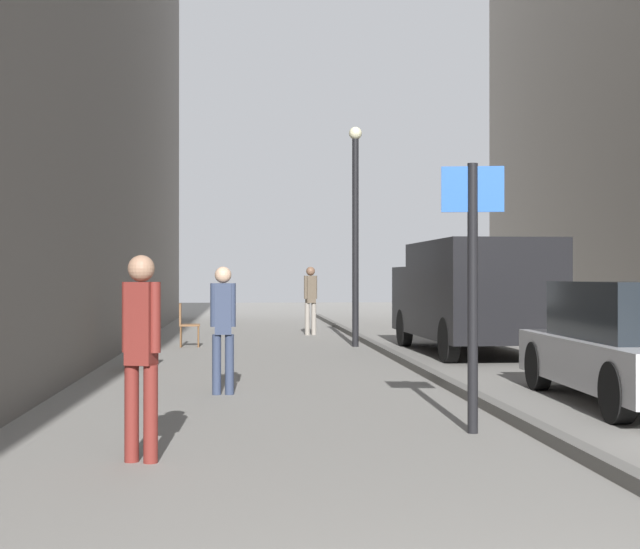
{
  "coord_description": "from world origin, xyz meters",
  "views": [
    {
      "loc": [
        -1.19,
        -2.63,
        1.5
      ],
      "look_at": [
        -0.09,
        10.63,
        1.54
      ],
      "focal_mm": 51.74,
      "sensor_mm": 36.0,
      "label": 1
    }
  ],
  "objects_px": {
    "pedestrian_far_crossing": "(223,321)",
    "cafe_chair_by_doorway": "(186,322)",
    "pedestrian_main_foreground": "(311,296)",
    "lamp_post": "(355,221)",
    "delivery_van": "(471,293)",
    "street_sign_post": "(473,273)",
    "cafe_chair_near_window": "(139,336)",
    "pedestrian_mid_block": "(141,343)"
  },
  "relations": [
    {
      "from": "delivery_van",
      "to": "lamp_post",
      "type": "relative_size",
      "value": 1.18
    },
    {
      "from": "pedestrian_far_crossing",
      "to": "cafe_chair_by_doorway",
      "type": "xyz_separation_m",
      "value": [
        -0.99,
        8.18,
        -0.4
      ]
    },
    {
      "from": "pedestrian_mid_block",
      "to": "street_sign_post",
      "type": "bearing_deg",
      "value": 40.62
    },
    {
      "from": "pedestrian_main_foreground",
      "to": "cafe_chair_by_doorway",
      "type": "relative_size",
      "value": 1.89
    },
    {
      "from": "pedestrian_far_crossing",
      "to": "street_sign_post",
      "type": "distance_m",
      "value": 4.02
    },
    {
      "from": "pedestrian_mid_block",
      "to": "pedestrian_far_crossing",
      "type": "height_order",
      "value": "pedestrian_mid_block"
    },
    {
      "from": "delivery_van",
      "to": "cafe_chair_by_doorway",
      "type": "xyz_separation_m",
      "value": [
        -5.73,
        2.16,
        -0.64
      ]
    },
    {
      "from": "lamp_post",
      "to": "cafe_chair_by_doorway",
      "type": "bearing_deg",
      "value": 176.48
    },
    {
      "from": "pedestrian_main_foreground",
      "to": "lamp_post",
      "type": "xyz_separation_m",
      "value": [
        0.68,
        -4.05,
        1.7
      ]
    },
    {
      "from": "pedestrian_main_foreground",
      "to": "cafe_chair_by_doorway",
      "type": "height_order",
      "value": "pedestrian_main_foreground"
    },
    {
      "from": "street_sign_post",
      "to": "cafe_chair_by_doorway",
      "type": "xyz_separation_m",
      "value": [
        -3.45,
        11.3,
        -1.0
      ]
    },
    {
      "from": "pedestrian_mid_block",
      "to": "delivery_van",
      "type": "relative_size",
      "value": 0.3
    },
    {
      "from": "street_sign_post",
      "to": "cafe_chair_near_window",
      "type": "height_order",
      "value": "street_sign_post"
    },
    {
      "from": "pedestrian_main_foreground",
      "to": "pedestrian_mid_block",
      "type": "distance_m",
      "value": 16.48
    },
    {
      "from": "pedestrian_main_foreground",
      "to": "street_sign_post",
      "type": "height_order",
      "value": "street_sign_post"
    },
    {
      "from": "pedestrian_mid_block",
      "to": "cafe_chair_near_window",
      "type": "distance_m",
      "value": 7.72
    },
    {
      "from": "pedestrian_main_foreground",
      "to": "pedestrian_mid_block",
      "type": "xyz_separation_m",
      "value": [
        -2.56,
        -16.28,
        -0.05
      ]
    },
    {
      "from": "pedestrian_main_foreground",
      "to": "pedestrian_far_crossing",
      "type": "height_order",
      "value": "pedestrian_main_foreground"
    },
    {
      "from": "pedestrian_far_crossing",
      "to": "lamp_post",
      "type": "distance_m",
      "value": 8.57
    },
    {
      "from": "lamp_post",
      "to": "cafe_chair_near_window",
      "type": "height_order",
      "value": "lamp_post"
    },
    {
      "from": "pedestrian_mid_block",
      "to": "delivery_van",
      "type": "bearing_deg",
      "value": 82.54
    },
    {
      "from": "street_sign_post",
      "to": "cafe_chair_by_doorway",
      "type": "bearing_deg",
      "value": -63.44
    },
    {
      "from": "cafe_chair_by_doorway",
      "to": "street_sign_post",
      "type": "bearing_deg",
      "value": 14.82
    },
    {
      "from": "lamp_post",
      "to": "cafe_chair_by_doorway",
      "type": "height_order",
      "value": "lamp_post"
    },
    {
      "from": "cafe_chair_near_window",
      "to": "pedestrian_far_crossing",
      "type": "bearing_deg",
      "value": 110.01
    },
    {
      "from": "pedestrian_main_foreground",
      "to": "lamp_post",
      "type": "distance_m",
      "value": 4.44
    },
    {
      "from": "pedestrian_mid_block",
      "to": "cafe_chair_by_doorway",
      "type": "relative_size",
      "value": 1.79
    },
    {
      "from": "pedestrian_main_foreground",
      "to": "pedestrian_far_crossing",
      "type": "distance_m",
      "value": 12.16
    },
    {
      "from": "pedestrian_far_crossing",
      "to": "cafe_chair_by_doorway",
      "type": "bearing_deg",
      "value": -84.41
    },
    {
      "from": "street_sign_post",
      "to": "lamp_post",
      "type": "relative_size",
      "value": 0.55
    },
    {
      "from": "lamp_post",
      "to": "cafe_chair_by_doorway",
      "type": "distance_m",
      "value": 4.26
    },
    {
      "from": "lamp_post",
      "to": "cafe_chair_near_window",
      "type": "distance_m",
      "value": 6.52
    },
    {
      "from": "cafe_chair_near_window",
      "to": "cafe_chair_by_doorway",
      "type": "bearing_deg",
      "value": -98.48
    },
    {
      "from": "delivery_van",
      "to": "pedestrian_mid_block",
      "type": "bearing_deg",
      "value": -118.63
    },
    {
      "from": "pedestrian_far_crossing",
      "to": "street_sign_post",
      "type": "relative_size",
      "value": 0.63
    },
    {
      "from": "cafe_chair_by_doorway",
      "to": "lamp_post",
      "type": "bearing_deg",
      "value": 84.33
    },
    {
      "from": "pedestrian_main_foreground",
      "to": "lamp_post",
      "type": "relative_size",
      "value": 0.37
    },
    {
      "from": "lamp_post",
      "to": "pedestrian_mid_block",
      "type": "bearing_deg",
      "value": -104.84
    },
    {
      "from": "delivery_van",
      "to": "pedestrian_main_foreground",
      "type": "bearing_deg",
      "value": 113.3
    },
    {
      "from": "pedestrian_far_crossing",
      "to": "delivery_van",
      "type": "bearing_deg",
      "value": -129.54
    },
    {
      "from": "pedestrian_far_crossing",
      "to": "lamp_post",
      "type": "xyz_separation_m",
      "value": [
        2.67,
        7.95,
        1.78
      ]
    },
    {
      "from": "pedestrian_main_foreground",
      "to": "delivery_van",
      "type": "height_order",
      "value": "delivery_van"
    }
  ]
}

